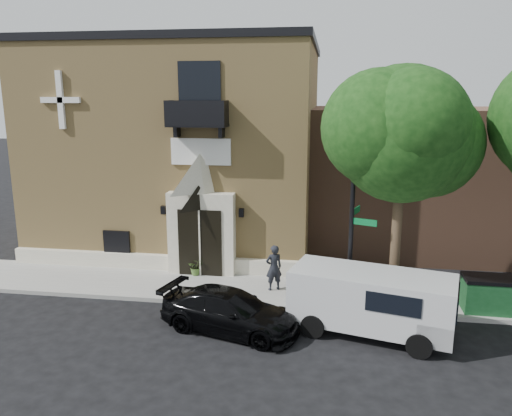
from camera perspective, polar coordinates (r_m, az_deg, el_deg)
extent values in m
plane|color=black|center=(17.29, -5.17, -11.10)|extent=(120.00, 120.00, 0.00)
cube|color=gray|center=(18.43, -1.00, -9.24)|extent=(42.00, 3.00, 0.15)
cube|color=tan|center=(24.45, -7.82, 6.84)|extent=(12.00, 10.00, 9.00)
cube|color=black|center=(24.42, -8.17, 17.75)|extent=(12.20, 10.20, 0.30)
cube|color=silver|center=(20.54, -11.49, -6.04)|extent=(12.00, 0.30, 0.60)
cube|color=silver|center=(19.45, -6.23, -2.91)|extent=(2.60, 0.55, 3.20)
pyramid|color=silver|center=(18.95, -6.40, 3.95)|extent=(2.60, 0.55, 1.50)
cube|color=black|center=(19.26, -6.43, -4.00)|extent=(1.70, 0.06, 2.60)
cube|color=silver|center=(19.23, -6.46, -4.03)|extent=(0.06, 0.04, 2.60)
cube|color=white|center=(19.03, -6.32, 6.42)|extent=(2.30, 0.10, 1.00)
cube|color=black|center=(18.57, -6.70, 9.35)|extent=(2.20, 0.90, 0.10)
cube|color=black|center=(18.13, -7.10, 10.68)|extent=(2.20, 0.06, 0.90)
cube|color=black|center=(18.85, -9.88, 10.67)|extent=(0.06, 0.90, 0.90)
cube|color=black|center=(18.30, -3.51, 10.77)|extent=(0.06, 0.90, 0.90)
cube|color=black|center=(18.94, -6.46, 13.05)|extent=(1.60, 0.08, 2.20)
cube|color=white|center=(20.99, -21.44, 11.42)|extent=(0.22, 0.14, 2.20)
cube|color=white|center=(20.99, -21.44, 11.42)|extent=(1.60, 0.14, 0.22)
cube|color=black|center=(20.98, -15.63, -3.85)|extent=(1.10, 0.10, 1.00)
cube|color=orange|center=(21.01, -15.59, -3.83)|extent=(0.85, 0.06, 0.75)
cube|color=black|center=(19.81, -10.54, -0.23)|extent=(0.18, 0.18, 0.32)
cube|color=black|center=(19.03, -1.68, -0.54)|extent=(0.18, 0.18, 0.32)
cube|color=brown|center=(25.94, 26.79, 3.02)|extent=(18.00, 8.00, 6.40)
cylinder|color=#38281C|center=(16.62, 15.64, -4.26)|extent=(0.32, 0.32, 4.20)
sphere|color=#10330E|center=(15.98, 16.42, 8.08)|extent=(4.20, 4.20, 4.20)
sphere|color=#10330E|center=(16.42, 19.00, 6.97)|extent=(3.36, 3.36, 3.36)
sphere|color=#10330E|center=(15.69, 14.00, 8.88)|extent=(3.57, 3.57, 3.57)
sphere|color=#10330E|center=(15.29, 17.61, 9.32)|extent=(3.15, 3.15, 3.15)
imported|color=black|center=(15.37, -3.01, -11.68)|extent=(4.63, 2.84, 1.25)
cube|color=silver|center=(15.33, 13.02, -10.06)|extent=(4.99, 2.98, 1.59)
cube|color=silver|center=(15.35, 19.96, -12.40)|extent=(1.37, 2.04, 0.65)
cube|color=black|center=(15.06, 21.62, -9.94)|extent=(0.67, 1.61, 0.65)
cube|color=black|center=(14.25, 15.39, -10.58)|extent=(1.46, 0.41, 0.56)
cylinder|color=black|center=(15.15, 6.52, -13.26)|extent=(0.75, 0.40, 0.71)
cylinder|color=black|center=(16.71, 8.31, -10.74)|extent=(0.75, 0.40, 0.71)
cylinder|color=black|center=(14.70, 18.15, -14.73)|extent=(0.75, 0.40, 0.71)
cylinder|color=black|center=(16.30, 18.74, -11.95)|extent=(0.75, 0.40, 0.71)
cylinder|color=black|center=(16.28, 10.85, -1.74)|extent=(0.15, 0.15, 5.64)
cube|color=#065F2C|center=(16.14, 12.29, -1.59)|extent=(0.76, 0.31, 0.21)
cube|color=#065F2C|center=(16.59, 11.34, -0.31)|extent=(0.31, 0.76, 0.21)
cylinder|color=#94280B|center=(16.96, 7.95, -10.97)|extent=(0.35, 0.35, 0.08)
cylinder|color=#94280B|center=(16.84, 7.99, -10.01)|extent=(0.25, 0.25, 0.54)
sphere|color=#94280B|center=(16.73, 8.02, -9.08)|extent=(0.25, 0.25, 0.25)
cylinder|color=#94280B|center=(16.83, 7.99, -9.88)|extent=(0.44, 0.12, 0.12)
cube|color=#103D1A|center=(17.98, 25.23, -9.05)|extent=(1.73, 0.99, 1.04)
cube|color=black|center=(17.79, 25.41, -7.34)|extent=(1.78, 1.04, 0.11)
imported|color=#4E722F|center=(19.61, -6.86, -6.69)|extent=(0.67, 0.60, 0.65)
imported|color=black|center=(17.89, 2.05, -6.82)|extent=(0.72, 0.63, 1.67)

